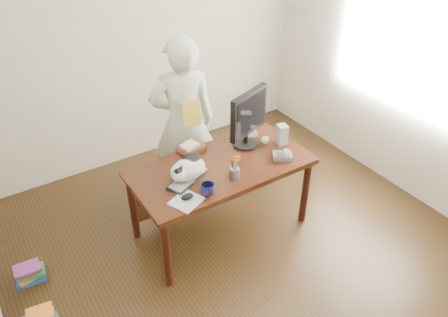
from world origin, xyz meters
TOP-DOWN VIEW (x-y plane):
  - room at (0.00, 0.00)m, footprint 4.50×4.50m
  - desk at (0.00, 0.68)m, footprint 1.60×0.80m
  - keyboard at (-0.35, 0.57)m, footprint 0.44×0.32m
  - cat at (-0.36, 0.56)m, footprint 0.38×0.31m
  - monitor at (0.39, 0.74)m, footprint 0.48×0.31m
  - pen_cup at (-0.00, 0.38)m, footprint 0.11×0.11m
  - mousepad at (-0.50, 0.33)m, footprint 0.30×0.29m
  - mouse at (-0.48, 0.35)m, footprint 0.12×0.10m
  - coffee_mug at (-0.31, 0.32)m, footprint 0.17×0.17m
  - phone at (0.53, 0.39)m, footprint 0.21×0.20m
  - speaker at (0.68, 0.59)m, footprint 0.10×0.11m
  - baseball at (0.55, 0.68)m, footprint 0.07×0.07m
  - book_stack at (-0.12, 0.93)m, footprint 0.26×0.22m
  - calculator at (0.48, 0.91)m, footprint 0.16×0.20m
  - person at (-0.01, 1.26)m, footprint 0.73×0.59m
  - held_book at (-0.01, 1.09)m, footprint 0.19×0.14m
  - book_pile_b at (-1.72, 0.95)m, footprint 0.26×0.20m

SIDE VIEW (x-z plane):
  - book_pile_b at x=-1.72m, z-range 0.00..0.15m
  - desk at x=0.00m, z-range 0.23..0.98m
  - mousepad at x=-0.50m, z-range 0.75..0.76m
  - keyboard at x=-0.35m, z-range 0.75..0.77m
  - mouse at x=-0.48m, z-range 0.75..0.80m
  - phone at x=0.53m, z-range 0.74..0.81m
  - calculator at x=0.48m, z-range 0.75..0.81m
  - baseball at x=0.55m, z-range 0.75..0.82m
  - book_stack at x=-0.12m, z-range 0.74..0.83m
  - coffee_mug at x=-0.31m, z-range 0.75..0.85m
  - pen_cup at x=0.00m, z-range 0.70..0.92m
  - speaker at x=0.68m, z-range 0.75..0.95m
  - cat at x=-0.36m, z-range 0.75..0.99m
  - person at x=-0.01m, z-range 0.00..1.74m
  - held_book at x=-0.01m, z-range 0.94..1.16m
  - monitor at x=0.39m, z-range 0.79..1.34m
  - room at x=0.00m, z-range -0.90..3.60m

